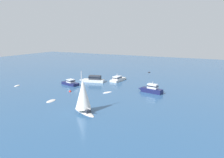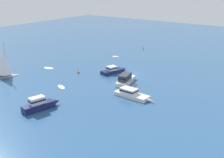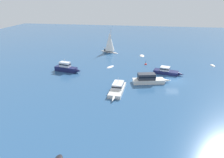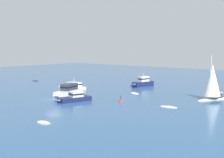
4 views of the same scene
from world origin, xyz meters
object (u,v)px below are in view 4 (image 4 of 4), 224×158
(yacht, at_px, (212,83))
(mooring_buoy, at_px, (121,102))
(powerboat, at_px, (72,86))
(launch, at_px, (74,98))
(motor_cruiser_1, at_px, (68,90))
(dinghy, at_px, (44,123))
(motor_cruiser, at_px, (142,83))
(skiff, at_px, (35,81))
(tender, at_px, (135,93))
(rib, at_px, (168,107))

(yacht, height_order, mooring_buoy, yacht)
(powerboat, relative_size, launch, 1.17)
(powerboat, bearing_deg, launch, 141.88)
(launch, relative_size, motor_cruiser_1, 0.85)
(yacht, bearing_deg, powerboat, -51.86)
(dinghy, relative_size, powerboat, 0.27)
(powerboat, relative_size, motor_cruiser, 1.20)
(skiff, bearing_deg, mooring_buoy, 156.32)
(powerboat, distance_m, mooring_buoy, 17.27)
(skiff, relative_size, motor_cruiser_1, 0.26)
(tender, relative_size, mooring_buoy, 2.16)
(motor_cruiser_1, distance_m, rib, 19.76)
(dinghy, relative_size, skiff, 1.01)
(powerboat, bearing_deg, rib, 174.59)
(yacht, distance_m, tender, 14.23)
(dinghy, distance_m, mooring_buoy, 16.25)
(mooring_buoy, bearing_deg, dinghy, -174.31)
(launch, relative_size, mooring_buoy, 5.18)
(skiff, xyz_separation_m, mooring_buoy, (-8.51, -34.39, 0.01))
(powerboat, xyz_separation_m, skiff, (3.74, 17.80, -0.58))
(launch, height_order, mooring_buoy, launch)
(powerboat, bearing_deg, dinghy, 133.99)
(launch, xyz_separation_m, rib, (5.72, -13.79, -0.59))
(powerboat, bearing_deg, mooring_buoy, 166.95)
(dinghy, xyz_separation_m, rib, (17.33, -6.28, 0.00))
(yacht, bearing_deg, dinghy, 7.45)
(skiff, xyz_separation_m, rib, (-7.35, -42.29, 0.00))
(yacht, distance_m, skiff, 44.89)
(launch, relative_size, tender, 2.40)
(powerboat, bearing_deg, yacht, -164.19)
(powerboat, height_order, tender, powerboat)
(skiff, height_order, motor_cruiser_1, motor_cruiser_1)
(tender, xyz_separation_m, mooring_buoy, (-8.33, -3.37, 0.01))
(dinghy, xyz_separation_m, skiff, (24.68, 36.01, 0.00))
(yacht, bearing_deg, launch, -21.09)
(dinghy, xyz_separation_m, motor_cruiser_1, (15.48, 13.38, 0.80))
(yacht, bearing_deg, tender, -54.09)
(dinghy, height_order, rib, dinghy)
(dinghy, relative_size, rib, 0.73)
(dinghy, relative_size, tender, 0.75)
(dinghy, height_order, skiff, dinghy)
(powerboat, height_order, motor_cruiser, motor_cruiser)
(launch, distance_m, mooring_buoy, 7.48)
(yacht, height_order, powerboat, yacht)
(motor_cruiser, height_order, tender, motor_cruiser)
(skiff, height_order, launch, launch)
(motor_cruiser, xyz_separation_m, motor_cruiser_1, (-18.13, 3.76, -0.04))
(yacht, bearing_deg, skiff, -61.62)
(tender, distance_m, motor_cruiser_1, 12.35)
(launch, distance_m, tender, 13.15)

